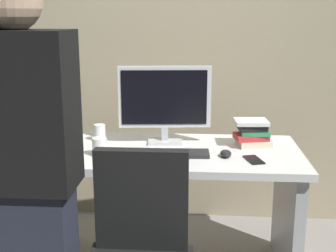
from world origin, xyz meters
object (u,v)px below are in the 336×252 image
(desk, at_px, (169,187))
(monitor, at_px, (165,100))
(cell_phone, at_px, (254,160))
(cup_near_keyboard, at_px, (100,147))
(mouse, at_px, (226,154))
(person_at_desk, at_px, (25,188))
(keyboard, at_px, (169,153))
(cup_by_monitor, at_px, (100,133))
(book_stack, at_px, (252,133))

(desk, distance_m, monitor, 0.51)
(cell_phone, bearing_deg, cup_near_keyboard, 162.53)
(monitor, height_order, mouse, monitor)
(person_at_desk, xyz_separation_m, cell_phone, (0.94, 0.72, -0.10))
(person_at_desk, bearing_deg, keyboard, 57.61)
(monitor, bearing_deg, desk, -76.86)
(monitor, distance_m, keyboard, 0.35)
(cup_near_keyboard, xyz_separation_m, cell_phone, (0.82, -0.03, -0.04))
(keyboard, height_order, cup_by_monitor, cup_by_monitor)
(person_at_desk, relative_size, cup_near_keyboard, 16.89)
(keyboard, xyz_separation_m, cup_near_keyboard, (-0.38, -0.03, 0.04))
(monitor, height_order, cup_near_keyboard, monitor)
(desk, xyz_separation_m, monitor, (-0.03, 0.14, 0.48))
(cup_near_keyboard, xyz_separation_m, cup_by_monitor, (-0.07, 0.30, 0.00))
(person_at_desk, bearing_deg, desk, 61.30)
(person_at_desk, xyz_separation_m, cup_near_keyboard, (0.12, 0.75, -0.05))
(desk, xyz_separation_m, book_stack, (0.48, 0.12, 0.30))
(cup_by_monitor, distance_m, book_stack, 0.91)
(monitor, xyz_separation_m, book_stack, (0.51, -0.03, -0.18))
(person_at_desk, relative_size, cup_by_monitor, 16.50)
(person_at_desk, xyz_separation_m, mouse, (0.80, 0.78, -0.08))
(book_stack, xyz_separation_m, cell_phone, (-0.02, -0.28, -0.07))
(cup_by_monitor, bearing_deg, person_at_desk, -92.89)
(desk, distance_m, keyboard, 0.26)
(book_stack, bearing_deg, keyboard, -154.87)
(monitor, bearing_deg, cup_near_keyboard, -140.29)
(monitor, bearing_deg, cup_by_monitor, 176.93)
(keyboard, bearing_deg, cell_phone, -10.29)
(book_stack, bearing_deg, desk, -166.30)
(book_stack, distance_m, cell_phone, 0.29)
(mouse, height_order, cup_near_keyboard, cup_near_keyboard)
(keyboard, height_order, mouse, mouse)
(desk, distance_m, cup_near_keyboard, 0.48)
(monitor, xyz_separation_m, mouse, (0.35, -0.25, -0.24))
(keyboard, relative_size, cell_phone, 2.99)
(keyboard, bearing_deg, person_at_desk, -124.74)
(mouse, bearing_deg, person_at_desk, -135.82)
(cup_by_monitor, bearing_deg, cell_phone, -20.34)
(keyboard, distance_m, book_stack, 0.52)
(person_at_desk, bearing_deg, cup_near_keyboard, 81.06)
(person_at_desk, relative_size, book_stack, 7.28)
(desk, height_order, cup_near_keyboard, cup_near_keyboard)
(monitor, bearing_deg, book_stack, -3.02)
(desk, distance_m, cup_by_monitor, 0.54)
(desk, bearing_deg, book_stack, 13.70)
(monitor, relative_size, cup_near_keyboard, 5.57)
(keyboard, xyz_separation_m, cup_by_monitor, (-0.44, 0.27, 0.04))
(monitor, bearing_deg, cell_phone, -32.06)
(desk, xyz_separation_m, cup_by_monitor, (-0.43, 0.16, 0.28))
(desk, height_order, keyboard, keyboard)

